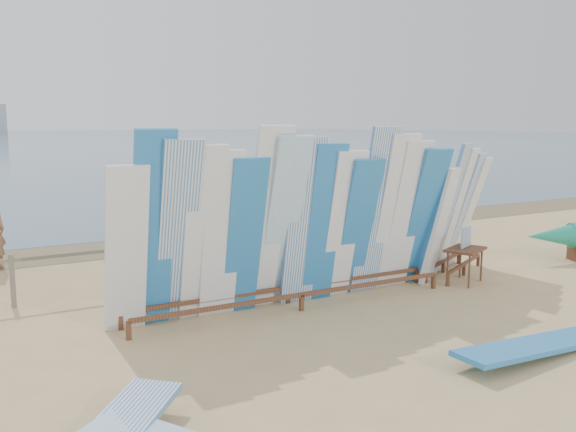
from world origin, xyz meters
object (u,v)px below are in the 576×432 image
beachgoer_5 (253,212)px  beachgoer_3 (187,217)px  beachgoer_4 (239,224)px  beachgoer_7 (240,215)px  beach_chair_right (280,251)px  stroller (272,240)px  beachgoer_9 (359,207)px  flat_board_d (536,355)px  vendor_table (465,264)px  beach_chair_left (275,255)px  beachgoer_6 (281,222)px  beachgoer_8 (380,208)px  main_surfboard_rack (294,227)px  beachgoer_10 (434,197)px  side_surfboard_rack (456,216)px  beachgoer_extra_0 (427,202)px

beachgoer_5 → beachgoer_3: bearing=47.3°
beachgoer_4 → beachgoer_7: size_ratio=1.12×
beach_chair_right → stroller: 0.49m
beachgoer_9 → flat_board_d: bearing=25.6°
vendor_table → flat_board_d: size_ratio=0.40×
flat_board_d → beach_chair_left: bearing=3.5°
beach_chair_right → beachgoer_6: 0.77m
beachgoer_8 → beachgoer_7: beachgoer_8 is taller
main_surfboard_rack → flat_board_d: bearing=-62.2°
beach_chair_left → beachgoer_4: bearing=164.5°
flat_board_d → beachgoer_5: size_ratio=1.59×
beachgoer_7 → beachgoer_10: size_ratio=0.91×
side_surfboard_rack → beachgoer_3: side_surfboard_rack is taller
main_surfboard_rack → side_surfboard_rack: 3.94m
vendor_table → beachgoer_6: beachgoer_6 is taller
main_surfboard_rack → beach_chair_right: (1.40, 3.05, -1.11)m
vendor_table → beachgoer_5: size_ratio=0.64×
flat_board_d → beachgoer_6: size_ratio=1.69×
main_surfboard_rack → beach_chair_left: main_surfboard_rack is taller
beachgoer_10 → beachgoer_6: bearing=-141.0°
side_surfboard_rack → beachgoer_3: bearing=106.6°
main_surfboard_rack → beachgoer_3: size_ratio=3.37×
beach_chair_right → beachgoer_10: bearing=25.2°
flat_board_d → beachgoer_8: beachgoer_8 is taller
beachgoer_9 → beachgoer_extra_0: (2.08, -0.28, 0.04)m
beachgoer_3 → beachgoer_6: bearing=-31.6°
beach_chair_left → beachgoer_extra_0: size_ratio=0.48×
beachgoer_8 → beachgoer_9: beachgoer_8 is taller
main_surfboard_rack → beach_chair_left: bearing=69.1°
vendor_table → beachgoer_9: 4.65m
vendor_table → beachgoer_extra_0: beachgoer_extra_0 is taller
beach_chair_right → beachgoer_7: bearing=105.6°
vendor_table → beachgoer_4: beachgoer_4 is taller
beachgoer_5 → beachgoer_10: size_ratio=0.95×
side_surfboard_rack → beachgoer_7: size_ratio=1.62×
beachgoer_6 → beachgoer_7: bearing=91.6°
beachgoer_10 → side_surfboard_rack: bearing=-101.3°
beach_chair_right → beachgoer_10: 6.23m
beachgoer_7 → beachgoer_8: bearing=-101.1°
side_surfboard_rack → beachgoer_4: size_ratio=1.45×
beachgoer_9 → beachgoer_7: bearing=-53.5°
beach_chair_right → beachgoer_8: 3.39m
beachgoer_10 → beachgoer_4: bearing=-139.3°
beachgoer_5 → beachgoer_10: (5.69, -0.28, 0.05)m
stroller → beachgoer_9: beachgoer_9 is taller
beachgoer_6 → beach_chair_left: bearing=-144.2°
side_surfboard_rack → flat_board_d: size_ratio=0.98×
side_surfboard_rack → vendor_table: bearing=-144.6°
vendor_table → beach_chair_left: 3.89m
beachgoer_5 → beachgoer_7: (-0.45, -0.19, -0.03)m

